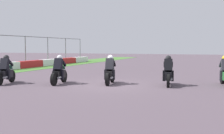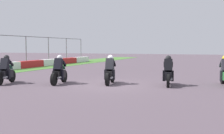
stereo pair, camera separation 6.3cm
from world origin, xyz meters
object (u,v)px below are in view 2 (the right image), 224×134
Objects in this scene: rider_lane_c at (110,72)px; rider_lane_e at (6,72)px; rider_lane_d at (59,72)px; rider_lane_b at (168,73)px.

rider_lane_c is 1.01× the size of rider_lane_e.
rider_lane_b is at bearing -85.57° from rider_lane_d.
rider_lane_b is 1.00× the size of rider_lane_c.
rider_lane_b and rider_lane_e have the same top height.
rider_lane_c and rider_lane_e have the same top height.
rider_lane_b and rider_lane_c have the same top height.
rider_lane_e is (-1.82, 5.18, 0.00)m from rider_lane_c.
rider_lane_e is at bearing 98.51° from rider_lane_c.
rider_lane_d and rider_lane_e have the same top height.
rider_lane_c is at bearing -79.99° from rider_lane_d.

